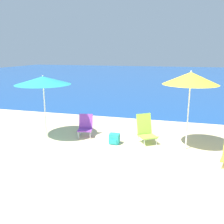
# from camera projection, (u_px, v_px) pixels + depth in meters

# --- Properties ---
(ground_plane) EXTENTS (60.00, 60.00, 0.00)m
(ground_plane) POSITION_uv_depth(u_px,v_px,m) (103.00, 180.00, 5.50)
(ground_plane) COLOR beige
(sea_water) EXTENTS (60.00, 40.00, 0.01)m
(sea_water) POSITION_uv_depth(u_px,v_px,m) (169.00, 76.00, 29.23)
(sea_water) COLOR #19478C
(sea_water) RESTS_ON ground
(beach_umbrella_yellow) EXTENTS (1.52, 1.52, 2.27)m
(beach_umbrella_yellow) POSITION_uv_depth(u_px,v_px,m) (191.00, 78.00, 6.79)
(beach_umbrella_yellow) COLOR white
(beach_umbrella_yellow) RESTS_ON ground
(beach_umbrella_teal) EXTENTS (1.74, 1.74, 2.06)m
(beach_umbrella_teal) POSITION_uv_depth(u_px,v_px,m) (43.00, 81.00, 7.74)
(beach_umbrella_teal) COLOR white
(beach_umbrella_teal) RESTS_ON ground
(beach_chair_purple) EXTENTS (0.55, 0.57, 0.73)m
(beach_chair_purple) POSITION_uv_depth(u_px,v_px,m) (86.00, 125.00, 8.33)
(beach_chair_purple) COLOR silver
(beach_chair_purple) RESTS_ON ground
(beach_chair_lime) EXTENTS (0.73, 0.76, 0.89)m
(beach_chair_lime) POSITION_uv_depth(u_px,v_px,m) (146.00, 129.00, 7.74)
(beach_chair_lime) COLOR silver
(beach_chair_lime) RESTS_ON ground
(backpack_teal) EXTENTS (0.31, 0.26, 0.32)m
(backpack_teal) POSITION_uv_depth(u_px,v_px,m) (114.00, 139.00, 7.66)
(backpack_teal) COLOR teal
(backpack_teal) RESTS_ON ground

